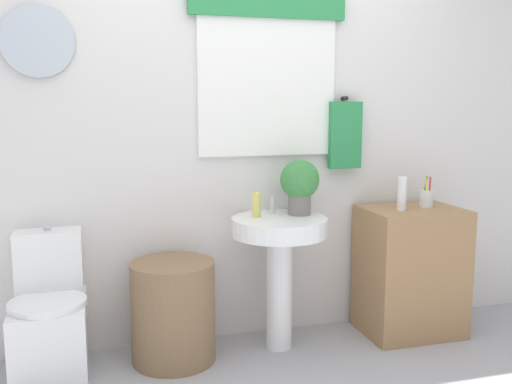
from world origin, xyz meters
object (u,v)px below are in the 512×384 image
wooden_cabinet (410,271)px  toothbrush_cup (426,198)px  pedestal_sink (279,249)px  lotion_bottle (402,194)px  soap_bottle (256,205)px  laundry_hamper (173,311)px  toilet (50,320)px  potted_plant (300,183)px

wooden_cabinet → toothbrush_cup: toothbrush_cup is taller
pedestal_sink → toothbrush_cup: bearing=1.2°
wooden_cabinet → lotion_bottle: 0.50m
soap_bottle → toothbrush_cup: size_ratio=0.76×
soap_bottle → toothbrush_cup: toothbrush_cup is taller
laundry_hamper → toothbrush_cup: size_ratio=2.98×
toilet → lotion_bottle: lotion_bottle is taller
pedestal_sink → potted_plant: 0.39m
pedestal_sink → wooden_cabinet: size_ratio=0.99×
laundry_hamper → soap_bottle: 0.74m
lotion_bottle → soap_bottle: bearing=174.0°
wooden_cabinet → toothbrush_cup: 0.45m
wooden_cabinet → lotion_bottle: size_ratio=3.88×
soap_bottle → lotion_bottle: bearing=-6.0°
lotion_bottle → wooden_cabinet: bearing=21.7°
laundry_hamper → soap_bottle: bearing=5.9°
potted_plant → toothbrush_cup: potted_plant is taller
toothbrush_cup → laundry_hamper: bearing=-179.3°
potted_plant → laundry_hamper: bearing=-175.4°
toilet → wooden_cabinet: 2.08m
laundry_hamper → potted_plant: 1.00m
wooden_cabinet → potted_plant: 0.90m
toilet → laundry_hamper: (0.63, -0.03, -0.01)m
toothbrush_cup → soap_bottle: bearing=178.4°
toilet → toothbrush_cup: 2.24m
toilet → toothbrush_cup: toothbrush_cup is taller
lotion_bottle → toilet: bearing=177.8°
toilet → wooden_cabinet: (2.07, -0.03, 0.10)m
toothbrush_cup → potted_plant: bearing=177.1°
toilet → lotion_bottle: 2.06m
wooden_cabinet → potted_plant: potted_plant is taller
toilet → wooden_cabinet: size_ratio=0.97×
toilet → pedestal_sink: (1.24, -0.03, 0.30)m
laundry_hamper → pedestal_sink: size_ratio=0.73×
potted_plant → soap_bottle: bearing=-177.8°
toilet → toothbrush_cup: (2.18, -0.01, 0.54)m
lotion_bottle → toothbrush_cup: size_ratio=1.08×
pedestal_sink → toothbrush_cup: (0.94, 0.02, 0.24)m
potted_plant → wooden_cabinet: bearing=-4.9°
pedestal_sink → soap_bottle: soap_bottle is taller
toilet → soap_bottle: soap_bottle is taller
potted_plant → pedestal_sink: bearing=-156.8°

